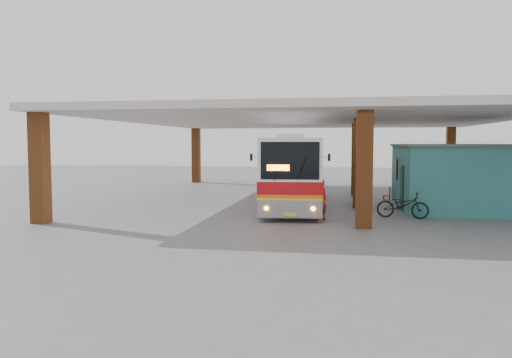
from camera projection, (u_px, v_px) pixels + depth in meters
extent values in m
plane|color=#515154|center=(291.00, 215.00, 21.98)|extent=(90.00, 90.00, 0.00)
cube|color=#974C21|center=(364.00, 170.00, 18.36)|extent=(0.60, 0.60, 4.35)
cube|color=#974C21|center=(359.00, 163.00, 24.25)|extent=(0.60, 0.60, 4.35)
cube|color=#974C21|center=(356.00, 159.00, 30.14)|extent=(0.60, 0.60, 4.35)
cube|color=#974C21|center=(40.00, 168.00, 19.55)|extent=(0.60, 0.60, 4.35)
cube|color=#974C21|center=(196.00, 155.00, 40.17)|extent=(0.60, 0.60, 4.35)
cube|color=#974C21|center=(450.00, 156.00, 36.79)|extent=(0.60, 0.60, 4.35)
cube|color=beige|center=(313.00, 119.00, 27.96)|extent=(21.00, 23.00, 0.30)
cube|color=#317B77|center=(452.00, 177.00, 24.50)|extent=(5.00, 8.00, 3.00)
cube|color=#535353|center=(453.00, 145.00, 24.39)|extent=(5.20, 8.20, 0.12)
cube|color=#12332E|center=(402.00, 188.00, 23.50)|extent=(0.08, 0.95, 2.10)
cube|color=black|center=(396.00, 169.00, 26.39)|extent=(0.08, 1.20, 1.00)
cube|color=black|center=(395.00, 169.00, 26.39)|extent=(0.04, 1.30, 1.10)
cube|color=white|center=(291.00, 167.00, 25.53)|extent=(3.71, 12.40, 2.85)
cube|color=white|center=(291.00, 137.00, 24.41)|extent=(1.51, 3.16, 0.25)
cube|color=gray|center=(290.00, 209.00, 19.74)|extent=(2.59, 0.65, 0.71)
cube|color=#B80C11|center=(291.00, 178.00, 25.57)|extent=(3.75, 12.40, 0.51)
cube|color=orange|center=(291.00, 184.00, 25.59)|extent=(3.75, 12.40, 0.13)
cube|color=yellow|center=(291.00, 186.00, 25.60)|extent=(3.75, 12.40, 0.10)
cube|color=black|center=(290.00, 161.00, 19.46)|extent=(2.29, 0.32, 1.48)
cube|color=black|center=(267.00, 157.00, 26.40)|extent=(0.94, 9.12, 0.92)
cube|color=black|center=(316.00, 157.00, 26.20)|extent=(0.94, 9.12, 0.92)
cube|color=#FF5905|center=(278.00, 168.00, 19.46)|extent=(0.87, 0.13, 0.22)
sphere|color=orange|center=(266.00, 208.00, 19.60)|extent=(0.18, 0.18, 0.18)
sphere|color=orange|center=(313.00, 209.00, 19.45)|extent=(0.18, 0.18, 0.18)
cube|color=yellow|center=(290.00, 214.00, 19.53)|extent=(0.46, 0.07, 0.12)
cylinder|color=black|center=(265.00, 205.00, 21.47)|extent=(0.42, 1.04, 1.02)
cylinder|color=black|center=(316.00, 205.00, 21.30)|extent=(0.42, 1.04, 1.02)
cylinder|color=black|center=(273.00, 188.00, 29.26)|extent=(0.42, 1.04, 1.02)
cylinder|color=black|center=(310.00, 189.00, 29.09)|extent=(0.42, 1.04, 1.02)
cylinder|color=black|center=(274.00, 186.00, 30.57)|extent=(0.42, 1.04, 1.02)
cylinder|color=black|center=(310.00, 187.00, 30.40)|extent=(0.42, 1.04, 1.02)
imported|color=black|center=(403.00, 205.00, 20.89)|extent=(2.23, 1.15, 1.11)
imported|color=red|center=(320.00, 200.00, 20.38)|extent=(0.73, 0.69, 1.68)
cube|color=red|center=(387.00, 196.00, 27.96)|extent=(0.39, 0.39, 0.05)
cube|color=red|center=(390.00, 191.00, 27.92)|extent=(0.05, 0.39, 0.55)
cylinder|color=black|center=(384.00, 198.00, 27.84)|extent=(0.03, 0.03, 0.18)
cylinder|color=black|center=(390.00, 198.00, 27.79)|extent=(0.03, 0.03, 0.18)
cylinder|color=black|center=(383.00, 197.00, 28.15)|extent=(0.03, 0.03, 0.18)
cylinder|color=black|center=(389.00, 198.00, 28.10)|extent=(0.03, 0.03, 0.18)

